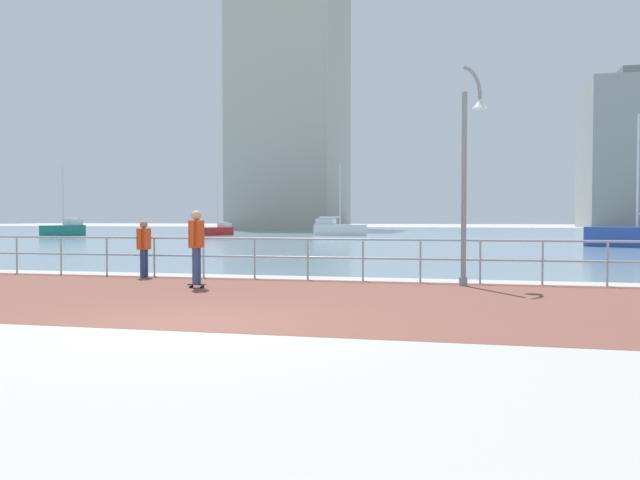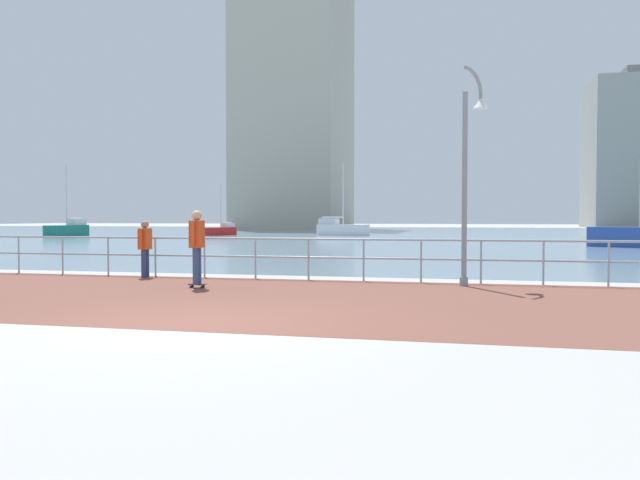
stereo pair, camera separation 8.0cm
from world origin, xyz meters
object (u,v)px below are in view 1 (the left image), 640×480
at_px(bystander, 144,244).
at_px(sailboat_yellow, 219,230).
at_px(skateboarder, 196,241).
at_px(sailboat_red, 64,229).
at_px(lamppost, 469,165).
at_px(sailboat_ivory, 338,229).

distance_m(bystander, sailboat_yellow, 40.42).
distance_m(skateboarder, sailboat_red, 44.56).
distance_m(lamppost, sailboat_red, 47.05).
relative_size(lamppost, skateboarder, 2.90).
relative_size(skateboarder, sailboat_ivory, 0.27).
height_order(skateboarder, sailboat_yellow, sailboat_yellow).
bearing_deg(sailboat_red, sailboat_yellow, 23.59).
bearing_deg(lamppost, sailboat_red, 135.19).
relative_size(skateboarder, bystander, 1.16).
xyz_separation_m(bystander, sailboat_yellow, (-13.26, 38.18, -0.43)).
height_order(skateboarder, sailboat_ivory, sailboat_ivory).
height_order(skateboarder, sailboat_red, sailboat_red).
relative_size(sailboat_yellow, sailboat_red, 0.75).
relative_size(bystander, sailboat_yellow, 0.33).
relative_size(bystander, sailboat_red, 0.25).
height_order(bystander, sailboat_yellow, sailboat_yellow).
xyz_separation_m(skateboarder, bystander, (-2.38, 2.06, -0.17)).
distance_m(sailboat_ivory, sailboat_yellow, 10.61).
bearing_deg(sailboat_yellow, skateboarder, -68.76).
relative_size(lamppost, sailboat_ivory, 0.80).
xyz_separation_m(lamppost, skateboarder, (-5.86, -1.94, -1.73)).
height_order(lamppost, sailboat_red, sailboat_red).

